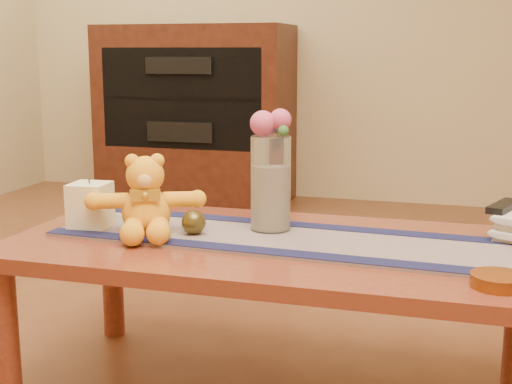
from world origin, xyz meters
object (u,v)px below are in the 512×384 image
(pillar_candle, at_px, (90,205))
(amber_dish, at_px, (499,281))
(glass_vase, at_px, (271,183))
(book_bottom, at_px, (503,232))
(tv_remote, at_px, (504,206))
(teddy_bear, at_px, (146,196))
(bronze_ball, at_px, (194,222))

(pillar_candle, distance_m, amber_dish, 1.11)
(pillar_candle, bearing_deg, amber_dish, -10.30)
(glass_vase, relative_size, amber_dish, 2.16)
(book_bottom, bearing_deg, amber_dish, -76.13)
(glass_vase, height_order, tv_remote, glass_vase)
(book_bottom, height_order, amber_dish, amber_dish)
(pillar_candle, relative_size, glass_vase, 0.48)
(teddy_bear, xyz_separation_m, bronze_ball, (0.13, 0.02, -0.07))
(teddy_bear, xyz_separation_m, pillar_candle, (-0.18, 0.01, -0.04))
(bronze_ball, height_order, tv_remote, tv_remote)
(pillar_candle, bearing_deg, glass_vase, 13.17)
(bronze_ball, xyz_separation_m, tv_remote, (0.80, 0.24, 0.04))
(glass_vase, bearing_deg, book_bottom, 12.88)
(glass_vase, bearing_deg, bronze_ball, -149.18)
(teddy_bear, relative_size, pillar_candle, 2.42)
(glass_vase, distance_m, book_bottom, 0.65)
(teddy_bear, height_order, book_bottom, teddy_bear)
(tv_remote, bearing_deg, glass_vase, -147.96)
(book_bottom, relative_size, tv_remote, 1.39)
(book_bottom, xyz_separation_m, tv_remote, (-0.00, -0.01, 0.07))
(bronze_ball, distance_m, book_bottom, 0.84)
(pillar_candle, height_order, book_bottom, pillar_candle)
(pillar_candle, relative_size, bronze_ball, 1.89)
(teddy_bear, bearing_deg, amber_dish, -35.14)
(pillar_candle, relative_size, tv_remote, 0.78)
(book_bottom, bearing_deg, glass_vase, -150.19)
(pillar_candle, xyz_separation_m, amber_dish, (1.09, -0.20, -0.06))
(book_bottom, distance_m, amber_dish, 0.45)
(glass_vase, xyz_separation_m, tv_remote, (0.61, 0.13, -0.05))
(pillar_candle, distance_m, bronze_ball, 0.31)
(teddy_bear, bearing_deg, glass_vase, -1.45)
(teddy_bear, bearing_deg, book_bottom, -7.54)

